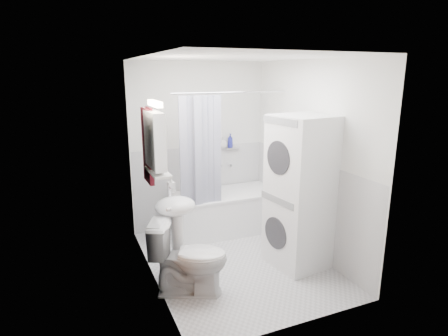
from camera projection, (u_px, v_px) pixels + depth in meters
name	position (u px, v px, depth m)	size (l,w,h in m)	color
floor	(236.00, 261.00, 4.58)	(2.60, 2.60, 0.00)	silver
room_walls	(237.00, 142.00, 4.21)	(2.60, 2.60, 2.60)	white
wainscot	(226.00, 207.00, 4.69)	(1.98, 2.58, 2.58)	silver
door	(169.00, 210.00, 3.48)	(0.05, 2.00, 2.00)	brown
bathtub	(226.00, 210.00, 5.42)	(1.51, 0.71, 0.57)	white
tub_spout	(229.00, 165.00, 5.65)	(0.04, 0.04, 0.12)	silver
curtain_rod	(235.00, 92.00, 4.74)	(0.02, 0.02, 1.69)	silver
shower_curtain	(201.00, 153.00, 4.75)	(0.55, 0.02, 1.45)	#121741
sink	(176.00, 219.00, 4.05)	(0.44, 0.37, 1.04)	white
medicine_cabinet	(155.00, 139.00, 3.94)	(0.13, 0.50, 0.71)	white
shelf	(158.00, 172.00, 4.04)	(0.18, 0.54, 0.03)	silver
shower_caddy	(233.00, 148.00, 5.60)	(0.22, 0.06, 0.02)	silver
towel	(147.00, 144.00, 4.18)	(0.07, 0.36, 0.86)	#4D0D0E
washer_dryer	(301.00, 192.00, 4.34)	(0.72, 0.71, 1.79)	white
toilet	(189.00, 258.00, 3.84)	(0.44, 0.79, 0.78)	white
soap_pump	(171.00, 188.00, 4.30)	(0.08, 0.17, 0.08)	gray
shelf_bottle	(161.00, 171.00, 3.89)	(0.07, 0.18, 0.07)	gray
shelf_cup	(155.00, 164.00, 4.13)	(0.10, 0.09, 0.10)	gray
shampoo_a	(223.00, 144.00, 5.52)	(0.13, 0.17, 0.13)	gray
shampoo_b	(230.00, 145.00, 5.57)	(0.08, 0.21, 0.08)	navy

